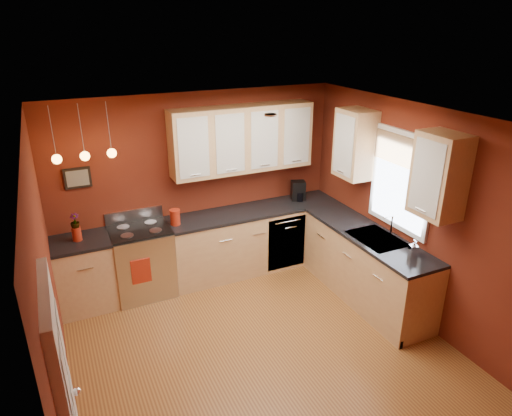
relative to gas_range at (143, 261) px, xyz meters
name	(u,v)px	position (x,y,z in m)	size (l,w,h in m)	color
floor	(264,353)	(0.92, -1.80, -0.48)	(4.20, 4.20, 0.00)	#94612B
ceiling	(266,121)	(0.92, -1.80, 2.12)	(4.00, 4.20, 0.02)	white
wall_back	(199,186)	(0.92, 0.30, 0.82)	(4.00, 0.02, 2.60)	maroon
wall_front	(412,391)	(0.92, -3.90, 0.82)	(4.00, 0.02, 2.60)	maroon
wall_left	(51,296)	(-1.08, -1.80, 0.82)	(0.02, 4.20, 2.60)	maroon
wall_right	(416,216)	(2.92, -1.80, 0.82)	(0.02, 4.20, 2.60)	maroon
base_cabinets_back_left	(85,275)	(-0.73, 0.00, -0.03)	(0.70, 0.60, 0.90)	tan
base_cabinets_back_right	(255,240)	(1.65, 0.00, -0.03)	(2.54, 0.60, 0.90)	tan
base_cabinets_right	(365,267)	(2.62, -1.35, -0.03)	(0.60, 2.10, 0.90)	tan
counter_back_left	(80,242)	(-0.73, 0.00, 0.44)	(0.70, 0.62, 0.04)	black
counter_back_right	(255,210)	(1.65, 0.00, 0.44)	(2.54, 0.62, 0.04)	black
counter_right	(369,235)	(2.62, -1.35, 0.44)	(0.62, 2.10, 0.04)	black
gas_range	(143,261)	(0.00, 0.00, 0.00)	(0.76, 0.64, 1.11)	#BCBCC1
dishwasher_front	(286,243)	(2.02, -0.29, -0.03)	(0.60, 0.02, 0.80)	#BCBCC1
sink	(377,240)	(2.62, -1.50, 0.43)	(0.50, 0.70, 0.33)	gray
window	(401,178)	(2.89, -1.50, 1.21)	(0.06, 1.02, 1.22)	white
upper_cabinets_back	(242,139)	(1.52, 0.12, 1.47)	(2.00, 0.35, 0.90)	tan
upper_cabinets_right	(392,158)	(2.75, -1.48, 1.47)	(0.35, 1.95, 0.90)	tan
wall_picture	(78,178)	(-0.63, 0.28, 1.17)	(0.32, 0.03, 0.26)	black
pendant_lights	(85,155)	(-0.53, -0.05, 1.53)	(0.71, 0.11, 0.66)	gray
red_canister	(175,217)	(0.47, -0.04, 0.57)	(0.14, 0.14, 0.21)	#A42511
red_vase	(77,234)	(-0.75, 0.01, 0.55)	(0.11, 0.11, 0.18)	#A42511
flowers	(75,221)	(-0.75, 0.01, 0.71)	(0.11, 0.11, 0.20)	#A42511
coffee_maker	(298,191)	(2.39, 0.06, 0.59)	(0.24, 0.24, 0.29)	black
soap_pump	(414,248)	(2.69, -2.05, 0.56)	(0.09, 0.09, 0.20)	white
dish_towel	(141,271)	(-0.09, -0.33, 0.04)	(0.24, 0.02, 0.33)	#A42511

